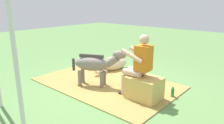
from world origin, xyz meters
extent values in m
plane|color=#608C4C|center=(0.00, 0.00, 0.00)|extent=(24.00, 24.00, 0.00)
cube|color=#AD8C47|center=(0.22, -0.07, 0.01)|extent=(3.45, 2.21, 0.02)
cube|color=tan|center=(-1.00, 0.08, 0.25)|extent=(0.68, 0.52, 0.49)
cylinder|color=#D8AD8C|center=(-0.75, 0.20, 0.56)|extent=(0.41, 0.16, 0.14)
cylinder|color=#D8AD8C|center=(-0.55, 0.21, 0.25)|extent=(0.11, 0.11, 0.49)
cube|color=black|center=(-0.55, 0.21, 0.03)|extent=(0.23, 0.11, 0.06)
cylinder|color=#D8AD8C|center=(-0.74, 0.00, 0.56)|extent=(0.41, 0.16, 0.14)
cylinder|color=#D8AD8C|center=(-0.54, 0.01, 0.25)|extent=(0.11, 0.11, 0.49)
cube|color=black|center=(-0.54, 0.01, 0.03)|extent=(0.23, 0.11, 0.06)
cube|color=orange|center=(-0.95, 0.08, 0.89)|extent=(0.32, 0.30, 0.52)
cylinder|color=#D8AD8C|center=(-0.78, 0.25, 0.94)|extent=(0.51, 0.12, 0.26)
cylinder|color=#D8AD8C|center=(-0.76, -0.06, 0.94)|extent=(0.51, 0.12, 0.26)
sphere|color=#D8AD8C|center=(-0.95, 0.08, 1.27)|extent=(0.20, 0.20, 0.20)
ellipsoid|color=slate|center=(0.38, 0.27, 0.56)|extent=(0.90, 0.66, 0.34)
cylinder|color=slate|center=(0.17, 0.05, 0.20)|extent=(0.09, 0.09, 0.39)
cylinder|color=slate|center=(0.08, 0.23, 0.20)|extent=(0.09, 0.09, 0.39)
cylinder|color=slate|center=(0.67, 0.30, 0.20)|extent=(0.09, 0.09, 0.39)
cylinder|color=slate|center=(0.59, 0.48, 0.20)|extent=(0.09, 0.09, 0.39)
cylinder|color=slate|center=(-0.07, 0.05, 0.66)|extent=(0.41, 0.32, 0.33)
ellipsoid|color=slate|center=(-0.23, -0.03, 0.82)|extent=(0.36, 0.28, 0.20)
cube|color=#433D3A|center=(0.38, 0.27, 0.75)|extent=(0.57, 0.32, 0.08)
cylinder|color=#433D3A|center=(0.80, 0.47, 0.51)|extent=(0.07, 0.07, 0.30)
ellipsoid|color=beige|center=(0.78, -1.08, 0.18)|extent=(0.50, 0.92, 0.36)
cube|color=beige|center=(0.85, -0.54, 0.05)|extent=(0.27, 0.31, 0.10)
cylinder|color=beige|center=(0.85, -0.52, 0.24)|extent=(0.21, 0.30, 0.30)
ellipsoid|color=beige|center=(0.87, -0.34, 0.32)|extent=(0.20, 0.32, 0.20)
cube|color=#F2EDC5|center=(0.79, -1.00, 0.38)|extent=(0.13, 0.45, 0.08)
cylinder|color=#268C3F|center=(-1.41, -0.40, 0.10)|extent=(0.07, 0.07, 0.20)
cone|color=#268C3F|center=(-1.41, -0.40, 0.23)|extent=(0.06, 0.06, 0.06)
cylinder|color=silver|center=(-0.60, 2.49, 1.28)|extent=(0.06, 0.06, 2.55)
camera|label=1|loc=(-3.19, 3.64, 1.98)|focal=34.18mm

